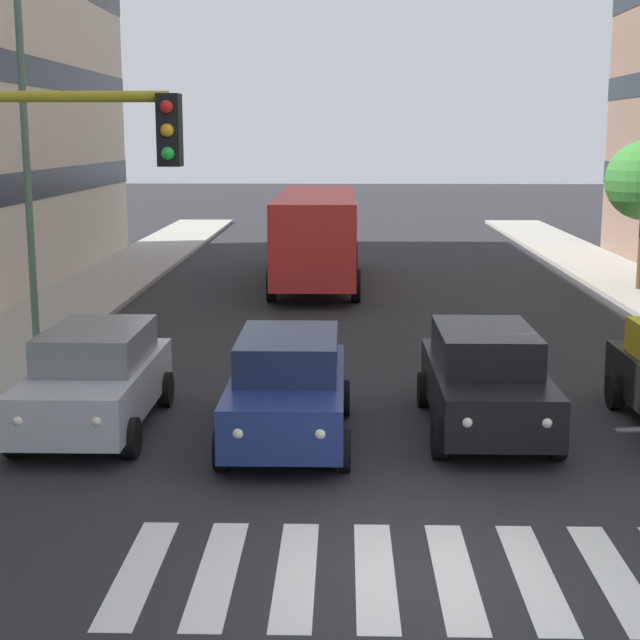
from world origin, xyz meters
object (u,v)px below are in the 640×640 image
car_3 (96,378)px  street_lamp_right (45,132)px  car_1 (485,379)px  car_2 (288,387)px  bus_behind_traffic (317,228)px

car_3 → street_lamp_right: bearing=-67.1°
car_1 → car_2: same height
street_lamp_right → car_3: bearing=112.9°
car_3 → street_lamp_right: 7.32m
car_2 → car_3: (3.27, -0.51, 0.00)m
car_2 → car_3: bearing=-8.9°
street_lamp_right → bus_behind_traffic: bearing=-117.4°
car_1 → street_lamp_right: (8.91, -5.50, 4.09)m
car_1 → bus_behind_traffic: (3.28, -16.36, 0.97)m
car_1 → bus_behind_traffic: 16.71m
car_1 → street_lamp_right: size_ratio=0.56×
car_2 → bus_behind_traffic: bus_behind_traffic is taller
car_1 → bus_behind_traffic: bus_behind_traffic is taller
bus_behind_traffic → street_lamp_right: 12.62m
car_1 → street_lamp_right: bearing=-31.7°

